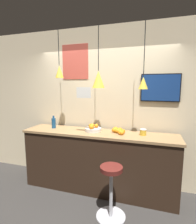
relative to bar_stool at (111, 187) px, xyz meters
The scene contains 14 objects.
ground_plane 0.59m from the bar_stool, behind, with size 14.00×14.00×0.00m, color #33302D.
back_wall 1.45m from the bar_stool, 110.86° to the left, with size 8.00×0.06×2.90m.
service_counter 0.70m from the bar_stool, 122.31° to the left, with size 2.66×0.56×1.05m.
bar_stool is the anchor object (origin of this frame).
fruit_bowl 1.02m from the bar_stool, 127.33° to the left, with size 0.29×0.29×0.14m.
orange_pile 0.91m from the bar_stool, 92.70° to the left, with size 0.23×0.25×0.09m.
juice_bottle 1.57m from the bar_stool, 153.30° to the left, with size 0.08×0.08×0.23m.
spread_jar 0.98m from the bar_stool, 59.57° to the left, with size 0.10×0.10×0.10m.
pendant_lamp_left 2.06m from the bar_stool, 150.70° to the left, with size 0.14×0.14×0.82m.
pendant_lamp_middle 1.66m from the bar_stool, 121.32° to the left, with size 0.21×0.21×1.00m.
pendant_lamp_right 1.60m from the bar_stool, 60.55° to the left, with size 0.15×0.15×1.01m.
mounted_tv 1.75m from the bar_stool, 56.73° to the left, with size 0.63×0.04×0.46m.
hanging_menu_board 1.44m from the bar_stool, 144.52° to the left, with size 0.24×0.01×0.17m.
wall_poster 2.27m from the bar_stool, 134.81° to the left, with size 0.53×0.01×0.65m.
Camera 1 is at (0.86, -2.15, 1.84)m, focal length 28.00 mm.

